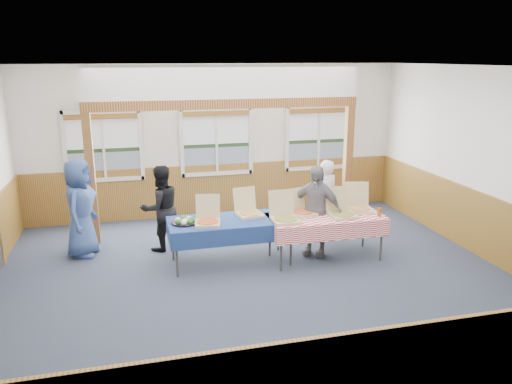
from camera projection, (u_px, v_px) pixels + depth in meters
floor at (257, 279)px, 7.74m from camera, size 8.00×8.00×0.00m
ceiling at (257, 67)px, 6.90m from camera, size 8.00×8.00×0.00m
wall_back at (216, 141)px, 10.59m from camera, size 8.00×0.00×8.00m
wall_front at (363, 278)px, 4.04m from camera, size 8.00×0.00×8.00m
wall_right at (490, 165)px, 8.26m from camera, size 0.00×8.00×8.00m
wainscot_back at (217, 189)px, 10.84m from camera, size 7.98×0.05×1.10m
wainscot_right at (481, 225)px, 8.53m from camera, size 0.05×6.98×1.10m
window_left at (103, 142)px, 9.99m from camera, size 1.56×0.10×1.46m
window_mid at (216, 138)px, 10.53m from camera, size 1.56×0.10×1.46m
window_right at (319, 134)px, 11.08m from camera, size 1.56×0.10×1.46m
post_left at (91, 179)px, 8.98m from camera, size 0.15×0.15×2.40m
post_right at (348, 165)px, 10.17m from camera, size 0.15×0.15×2.40m
cross_beam at (226, 104)px, 9.23m from camera, size 5.15×0.18×0.18m
table_left at (231, 223)px, 8.17m from camera, size 2.17×1.28×0.76m
table_right at (326, 219)px, 8.37m from camera, size 2.06×1.22×0.76m
pizza_box_a at (208, 220)px, 7.95m from camera, size 0.47×0.54×0.43m
pizza_box_b at (249, 211)px, 8.37m from camera, size 0.46×0.54×0.43m
pizza_box_c at (285, 217)px, 8.07m from camera, size 0.43×0.52×0.46m
pizza_box_d at (302, 210)px, 8.43m from camera, size 0.49×0.55×0.41m
pizza_box_e at (342, 212)px, 8.32m from camera, size 0.43×0.52×0.45m
pizza_box_f at (359, 207)px, 8.62m from camera, size 0.53×0.59×0.45m
veggie_tray at (185, 221)px, 7.97m from camera, size 0.42×0.42×0.10m
drink_glass at (379, 212)px, 8.30m from camera, size 0.07×0.07×0.15m
woman_white at (325, 198)px, 9.49m from camera, size 0.58×0.43×1.47m
woman_black at (161, 208)px, 8.75m from camera, size 0.90×0.81×1.53m
man_blue at (80, 208)px, 8.47m from camera, size 0.74×0.94×1.70m
person_grey at (315, 210)px, 8.52m from camera, size 0.97×0.89×1.59m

